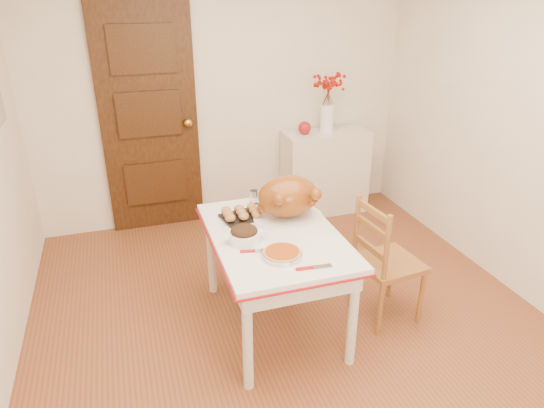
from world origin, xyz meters
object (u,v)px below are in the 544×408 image
object	(u,v)px
pumpkin_pie	(282,253)
sideboard	(325,172)
kitchen_table	(274,280)
turkey_platter	(288,199)
chair_oak	(389,260)

from	to	relation	value
pumpkin_pie	sideboard	bearing A→B (deg)	59.61
kitchen_table	turkey_platter	xyz separation A→B (m)	(0.15, 0.16, 0.50)
sideboard	kitchen_table	xyz separation A→B (m)	(-1.06, -1.60, -0.06)
sideboard	pumpkin_pie	bearing A→B (deg)	-120.39
kitchen_table	pumpkin_pie	bearing A→B (deg)	-99.49
chair_oak	pumpkin_pie	size ratio (longest dim) A/B	3.79
pumpkin_pie	chair_oak	bearing A→B (deg)	10.10
sideboard	pumpkin_pie	distance (m)	2.22
chair_oak	turkey_platter	world-z (taller)	turkey_platter
sideboard	kitchen_table	bearing A→B (deg)	-123.53
sideboard	turkey_platter	world-z (taller)	turkey_platter
chair_oak	pumpkin_pie	world-z (taller)	chair_oak
kitchen_table	pumpkin_pie	size ratio (longest dim) A/B	5.02
kitchen_table	sideboard	bearing A→B (deg)	56.47
sideboard	chair_oak	xyz separation A→B (m)	(-0.29, -1.75, 0.03)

